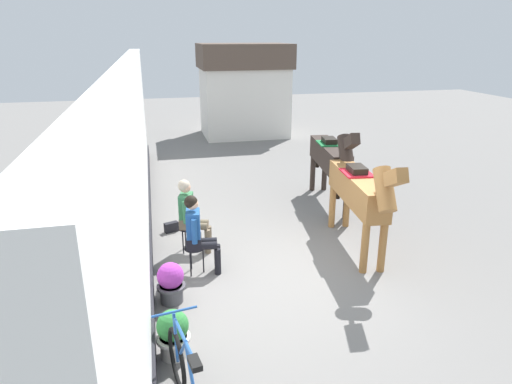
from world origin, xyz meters
TOP-DOWN VIEW (x-y plane):
  - ground_plane at (0.00, 3.00)m, footprint 40.00×40.00m
  - pub_facade_wall at (-2.55, 1.50)m, footprint 0.34×14.00m
  - distant_cottage at (1.40, 11.09)m, footprint 3.40×2.60m
  - seated_visitor_near at (-1.60, 0.30)m, footprint 0.61×0.49m
  - seated_visitor_far at (-1.64, 1.16)m, footprint 0.61×0.48m
  - saddled_horse_near at (1.36, 0.52)m, footprint 0.67×2.99m
  - saddled_horse_far at (1.76, 2.86)m, footprint 0.70×2.99m
  - flower_planter_near at (-2.14, -1.74)m, footprint 0.43×0.43m
  - flower_planter_middle at (-2.10, -0.49)m, footprint 0.43×0.43m
  - satchel_bag at (-1.97, 2.12)m, footprint 0.30×0.21m

SIDE VIEW (x-z plane):
  - ground_plane at x=0.00m, z-range 0.00..0.00m
  - satchel_bag at x=-1.97m, z-range 0.00..0.20m
  - flower_planter_near at x=-2.14m, z-range 0.01..0.65m
  - flower_planter_middle at x=-2.10m, z-range 0.01..0.65m
  - seated_visitor_near at x=-1.60m, z-range 0.08..1.47m
  - seated_visitor_far at x=-1.64m, z-range 0.08..1.47m
  - saddled_horse_near at x=1.36m, z-range 0.13..2.19m
  - saddled_horse_far at x=1.76m, z-range 0.13..2.19m
  - pub_facade_wall at x=-2.55m, z-range -0.16..3.24m
  - distant_cottage at x=1.40m, z-range 0.05..3.55m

